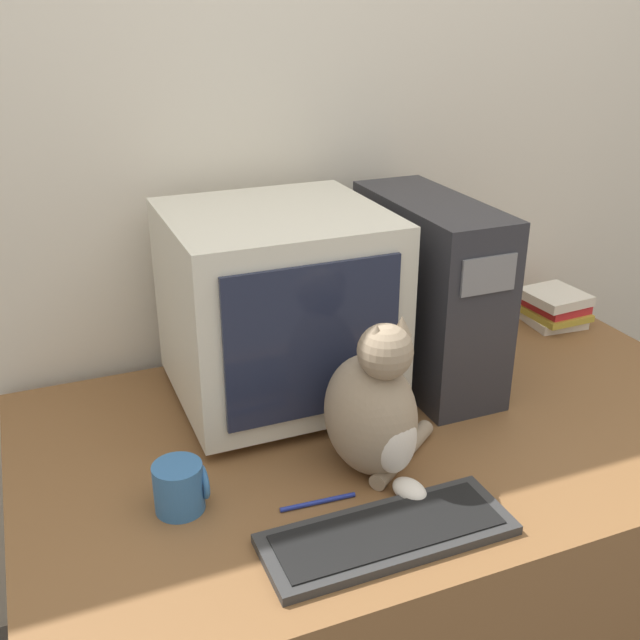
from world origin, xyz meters
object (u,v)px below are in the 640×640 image
(computer_tower, at_px, (428,291))
(cat, at_px, (375,411))
(pen, at_px, (318,502))
(keyboard, at_px, (388,534))
(book_stack, at_px, (553,307))
(crt_monitor, at_px, (277,306))
(mug, at_px, (180,487))

(computer_tower, xyz_separation_m, cat, (-0.29, -0.32, -0.08))
(computer_tower, distance_m, pen, 0.62)
(keyboard, distance_m, book_stack, 1.07)
(keyboard, distance_m, cat, 0.24)
(keyboard, xyz_separation_m, book_stack, (0.85, 0.64, 0.04))
(pen, bearing_deg, crt_monitor, 80.39)
(keyboard, xyz_separation_m, cat, (0.06, 0.19, 0.13))
(pen, bearing_deg, keyboard, -60.41)
(crt_monitor, bearing_deg, cat, -78.51)
(computer_tower, distance_m, mug, 0.75)
(book_stack, relative_size, pen, 1.26)
(crt_monitor, xyz_separation_m, pen, (-0.07, -0.41, -0.22))
(mug, bearing_deg, crt_monitor, 46.77)
(crt_monitor, xyz_separation_m, book_stack, (0.86, 0.10, -0.18))
(book_stack, bearing_deg, crt_monitor, -173.25)
(keyboard, xyz_separation_m, mug, (-0.31, 0.22, 0.04))
(computer_tower, distance_m, cat, 0.45)
(computer_tower, height_order, pen, computer_tower)
(pen, bearing_deg, cat, 21.85)
(pen, distance_m, mug, 0.25)
(book_stack, height_order, pen, book_stack)
(cat, bearing_deg, pen, -172.03)
(computer_tower, relative_size, book_stack, 2.56)
(pen, bearing_deg, book_stack, 28.76)
(crt_monitor, distance_m, pen, 0.47)
(keyboard, height_order, mug, mug)
(keyboard, distance_m, pen, 0.15)
(crt_monitor, distance_m, keyboard, 0.58)
(cat, height_order, mug, cat)
(book_stack, xyz_separation_m, pen, (-0.93, -0.51, -0.04))
(keyboard, bearing_deg, book_stack, 37.04)
(keyboard, bearing_deg, pen, 119.59)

